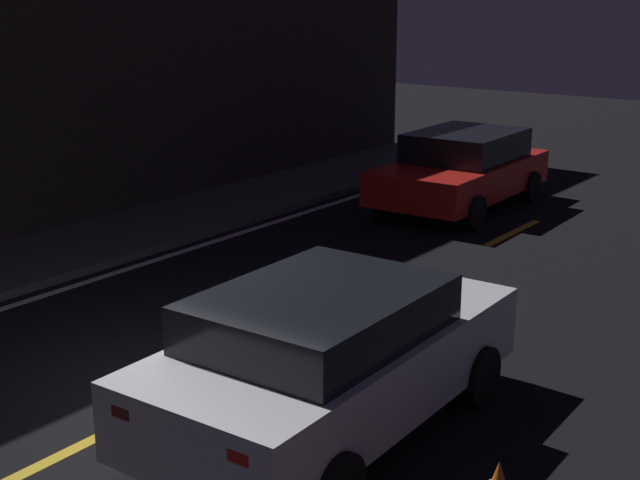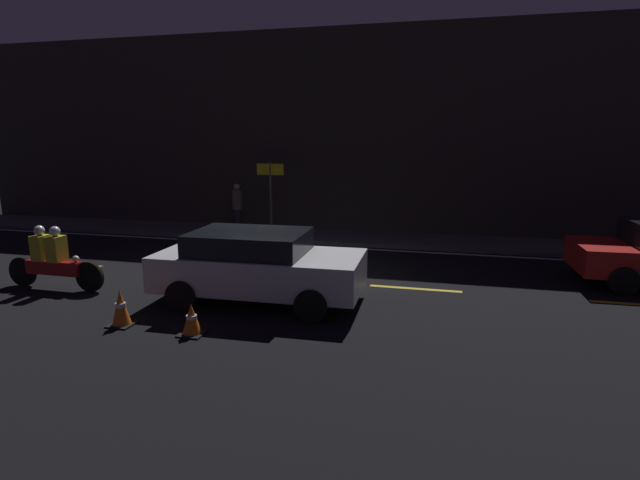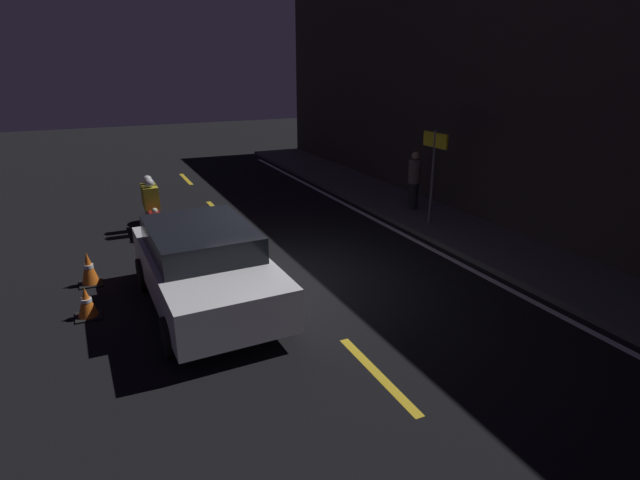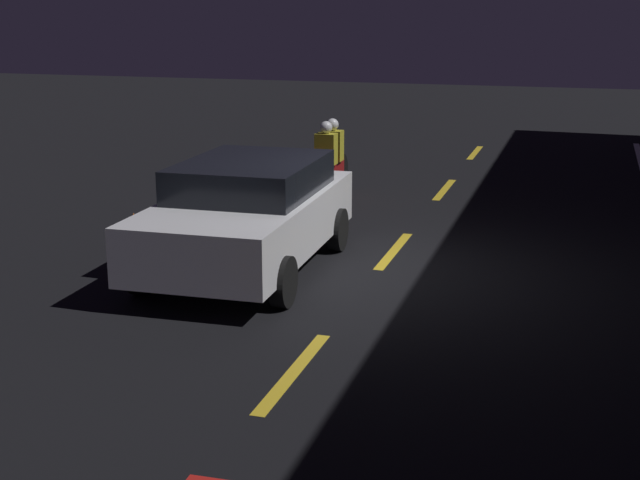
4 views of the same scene
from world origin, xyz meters
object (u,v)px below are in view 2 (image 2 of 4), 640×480
(sedan_white, at_px, (258,264))
(traffic_cone_near, at_px, (121,308))
(motorcycle, at_px, (52,260))
(traffic_cone_mid, at_px, (192,320))
(pedestrian, at_px, (237,207))
(shop_sign, at_px, (270,184))

(sedan_white, relative_size, traffic_cone_near, 6.28)
(motorcycle, xyz_separation_m, traffic_cone_mid, (4.23, -1.65, -0.39))
(sedan_white, bearing_deg, motorcycle, -178.10)
(traffic_cone_near, distance_m, pedestrian, 8.66)
(sedan_white, distance_m, traffic_cone_near, 2.66)
(sedan_white, height_order, traffic_cone_mid, sedan_white)
(sedan_white, xyz_separation_m, traffic_cone_near, (-1.87, -1.84, -0.45))
(motorcycle, relative_size, traffic_cone_near, 3.66)
(traffic_cone_near, distance_m, shop_sign, 8.21)
(sedan_white, distance_m, traffic_cone_mid, 2.04)
(sedan_white, distance_m, motorcycle, 4.69)
(pedestrian, bearing_deg, traffic_cone_mid, -71.66)
(motorcycle, xyz_separation_m, shop_sign, (2.75, 6.51, 1.15))
(shop_sign, bearing_deg, traffic_cone_near, -89.59)
(shop_sign, bearing_deg, pedestrian, 162.23)
(traffic_cone_mid, xyz_separation_m, shop_sign, (-1.48, 8.16, 1.54))
(sedan_white, xyz_separation_m, traffic_cone_mid, (-0.45, -1.92, -0.51))
(traffic_cone_near, xyz_separation_m, shop_sign, (-0.06, 8.08, 1.49))
(sedan_white, relative_size, motorcycle, 1.72)
(motorcycle, distance_m, pedestrian, 7.09)
(motorcycle, distance_m, shop_sign, 7.16)
(sedan_white, bearing_deg, pedestrian, 114.89)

